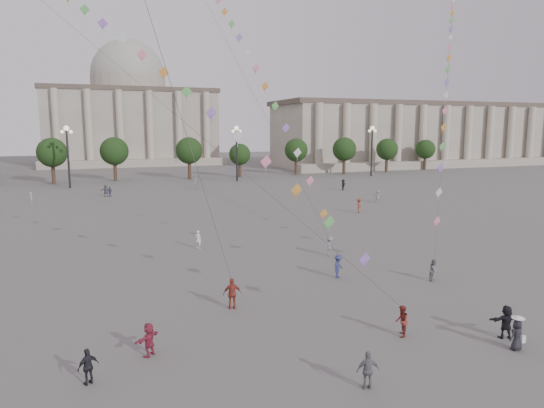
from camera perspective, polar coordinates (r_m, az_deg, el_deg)
name	(u,v)px	position (r m, az deg, el deg)	size (l,w,h in m)	color
ground	(343,338)	(25.12, 8.40, -15.30)	(360.00, 360.00, 0.00)	#5B5856
hall_east	(419,134)	(142.85, 16.90, 7.84)	(84.00, 26.22, 17.20)	gray
hall_central	(130,114)	(149.69, -16.35, 10.12)	(48.30, 34.30, 35.50)	gray
tree_row	(152,153)	(98.76, -13.92, 5.86)	(137.12, 5.12, 8.00)	#3C2B1E
lamp_post_mid_west	(67,145)	(90.12, -22.94, 6.40)	(2.00, 0.90, 10.65)	#262628
lamp_post_mid_east	(237,143)	(93.78, -4.18, 7.15)	(2.00, 0.90, 10.65)	#262628
lamp_post_far_east	(372,142)	(106.15, 11.69, 7.20)	(2.00, 0.90, 10.65)	#262628
person_crowd_0	(110,192)	(77.11, -18.54, 1.39)	(0.88, 0.36, 1.50)	navy
person_crowd_3	(506,322)	(27.09, 25.83, -12.38)	(1.56, 0.50, 1.68)	black
person_crowd_4	(195,184)	(82.77, -9.01, 2.37)	(1.73, 0.55, 1.87)	silver
person_crowd_6	(330,246)	(39.60, 6.82, -4.96)	(1.03, 0.59, 1.59)	slate
person_crowd_7	(377,196)	(69.03, 12.31, 0.91)	(1.59, 0.51, 1.72)	silver
person_crowd_8	(359,205)	(60.16, 10.22, -0.17)	(1.14, 0.66, 1.77)	brown
person_crowd_9	(343,185)	(81.56, 8.38, 2.27)	(1.68, 0.54, 1.82)	black
person_crowd_10	(31,197)	(74.74, -26.47, 0.69)	(0.55, 0.36, 1.50)	#B2B1AE
person_crowd_12	(106,191)	(77.07, -18.96, 1.49)	(1.70, 0.54, 1.83)	slate
person_crowd_13	(198,239)	(42.16, -8.68, -4.15)	(0.58, 0.38, 1.59)	silver
tourist_0	(232,294)	(28.26, -4.69, -10.46)	(1.06, 0.44, 1.81)	#963728
tourist_2	(149,339)	(23.49, -14.28, -15.19)	(1.45, 0.46, 1.56)	#9B2A43
tourist_3	(368,370)	(20.63, 11.23, -18.64)	(0.92, 0.38, 1.57)	slate
tourist_4	(88,366)	(21.89, -20.81, -17.44)	(0.89, 0.37, 1.52)	black
kite_flyer_0	(402,321)	(25.54, 15.02, -13.17)	(0.77, 0.60, 1.59)	maroon
kite_flyer_1	(338,266)	(34.00, 7.81, -7.28)	(1.06, 0.61, 1.64)	navy
kite_flyer_2	(434,270)	(34.88, 18.49, -7.39)	(0.72, 0.56, 1.49)	slate
hat_person	(517,334)	(25.99, 26.88, -13.45)	(0.76, 0.60, 1.69)	black
kite_train_east	(451,30)	(62.59, 20.31, 18.61)	(34.54, 39.92, 64.92)	#3F3F3F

